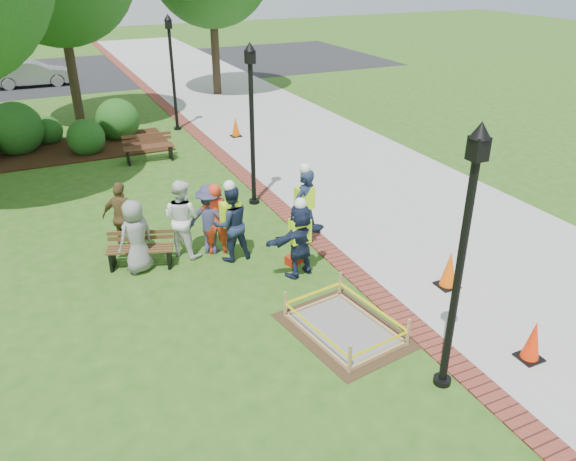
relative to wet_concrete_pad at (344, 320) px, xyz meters
name	(u,v)px	position (x,y,z in m)	size (l,w,h in m)	color
ground	(291,306)	(-0.53, 1.13, -0.23)	(100.00, 100.00, 0.00)	#285116
sidewalk	(297,138)	(4.47, 11.13, -0.22)	(6.00, 60.00, 0.02)	#9E9E99
brick_edging	(214,149)	(1.22, 11.13, -0.22)	(0.50, 60.00, 0.03)	maroon
mulch_bed	(66,151)	(-3.53, 13.13, -0.21)	(7.00, 3.00, 0.05)	#381E0F
parking_lot	(94,71)	(-0.53, 28.13, -0.23)	(36.00, 12.00, 0.01)	black
wet_concrete_pad	(344,320)	(0.00, 0.00, 0.00)	(2.02, 2.52, 0.55)	#47331E
bench_near	(141,256)	(-2.82, 3.94, 0.01)	(1.48, 0.90, 0.76)	brown
bench_far	(149,153)	(-1.09, 10.86, 0.04)	(1.63, 0.64, 0.87)	#54311D
cone_front	(533,341)	(2.43, -2.03, 0.13)	(0.39, 0.39, 0.77)	black
cone_back	(449,270)	(2.68, 0.40, 0.16)	(0.42, 0.42, 0.82)	black
cone_far	(236,127)	(2.45, 12.24, 0.13)	(0.38, 0.38, 0.75)	black
toolbox	(295,259)	(0.27, 2.63, -0.13)	(0.41, 0.23, 0.21)	#9E1E0C
lamp_near	(463,246)	(0.72, -1.87, 2.25)	(0.28, 0.28, 4.26)	black
lamp_mid	(252,114)	(0.72, 6.13, 2.25)	(0.28, 0.28, 4.26)	black
lamp_far	(172,64)	(0.72, 14.13, 2.25)	(0.28, 0.28, 4.26)	black
shrub_b	(20,152)	(-4.99, 13.77, -0.23)	(1.87, 1.87, 1.87)	#164213
shrub_c	(88,153)	(-2.84, 12.61, -0.23)	(1.27, 1.27, 1.27)	#164213
shrub_d	(120,138)	(-1.53, 13.96, -0.23)	(1.58, 1.58, 1.58)	#164213
shrub_e	(50,143)	(-3.95, 14.39, -0.23)	(1.05, 1.05, 1.05)	#164213
casual_person_a	(136,236)	(-2.90, 3.78, 0.58)	(0.61, 0.51, 1.63)	gray
casual_person_b	(215,219)	(-1.12, 3.82, 0.61)	(0.60, 0.45, 1.69)	red
casual_person_c	(182,218)	(-1.81, 4.08, 0.66)	(0.64, 0.68, 1.79)	white
casual_person_d	(123,218)	(-2.97, 4.79, 0.60)	(0.64, 0.59, 1.67)	brown
casual_person_e	(210,219)	(-1.21, 3.92, 0.58)	(0.62, 0.58, 1.63)	#33335A
hivis_worker_a	(300,237)	(0.16, 2.15, 0.65)	(0.58, 0.44, 1.77)	#16253A
hivis_worker_b	(304,206)	(0.86, 3.34, 0.76)	(0.71, 0.62, 2.02)	#171A3C
hivis_worker_c	(231,221)	(-0.90, 3.41, 0.70)	(0.56, 0.36, 1.88)	#17233C
parked_car_b	(35,86)	(-3.89, 25.17, -0.23)	(4.32, 1.88, 1.41)	gray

